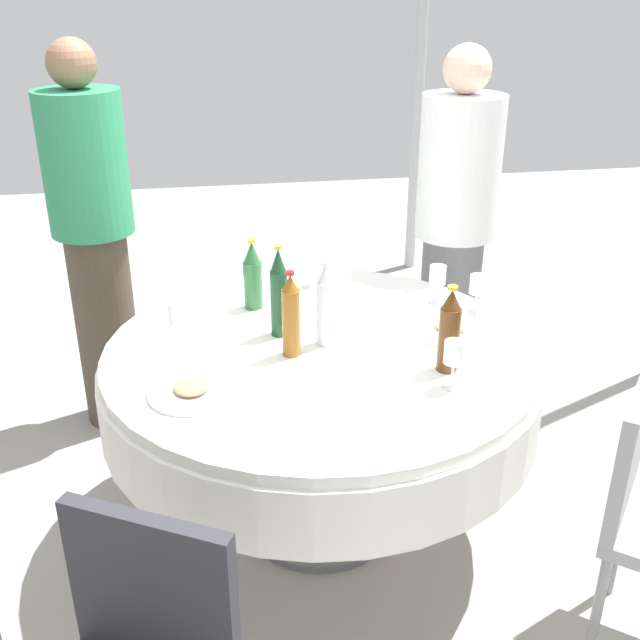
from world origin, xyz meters
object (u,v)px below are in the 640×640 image
(bottle_green_north, at_px, (253,276))
(wine_glass_right, at_px, (454,355))
(bottle_amber_inner, at_px, (291,316))
(plate_mid, at_px, (379,289))
(person_inner, at_px, (454,236))
(wine_glass_front, at_px, (438,277))
(plate_rear, at_px, (191,391))
(bottle_dark_green_right, at_px, (279,294))
(wine_glass_outer, at_px, (309,263))
(dining_table, at_px, (320,384))
(bottle_brown_front, at_px, (449,331))
(wine_glass_west, at_px, (478,287))
(plate_far, at_px, (450,329))
(bottle_clear_near, at_px, (325,306))
(person_north, at_px, (95,238))

(bottle_green_north, relative_size, wine_glass_right, 1.74)
(bottle_amber_inner, relative_size, plate_mid, 1.45)
(person_inner, bearing_deg, wine_glass_front, -71.36)
(plate_rear, bearing_deg, bottle_dark_green_right, -40.52)
(bottle_green_north, relative_size, person_inner, 0.16)
(wine_glass_outer, bearing_deg, plate_mid, -108.60)
(dining_table, xyz_separation_m, bottle_brown_front, (-0.23, -0.37, 0.28))
(wine_glass_west, distance_m, person_inner, 0.52)
(bottle_green_north, distance_m, bottle_brown_front, 0.81)
(plate_mid, bearing_deg, wine_glass_right, -177.44)
(bottle_green_north, distance_m, bottle_dark_green_right, 0.26)
(person_inner, bearing_deg, bottle_green_north, -114.25)
(dining_table, relative_size, plate_far, 5.72)
(wine_glass_west, relative_size, plate_rear, 0.56)
(bottle_amber_inner, relative_size, bottle_clear_near, 1.00)
(plate_mid, bearing_deg, bottle_brown_front, -175.22)
(bottle_brown_front, height_order, wine_glass_outer, bottle_brown_front)
(wine_glass_outer, xyz_separation_m, wine_glass_west, (-0.35, -0.57, -0.00))
(wine_glass_outer, distance_m, person_inner, 0.68)
(wine_glass_right, bearing_deg, bottle_amber_inner, 56.56)
(wine_glass_front, bearing_deg, plate_mid, 52.40)
(wine_glass_right, distance_m, plate_far, 0.40)
(wine_glass_outer, height_order, person_north, person_north)
(bottle_brown_front, distance_m, wine_glass_front, 0.54)
(dining_table, xyz_separation_m, person_north, (0.89, 0.81, 0.28))
(wine_glass_front, height_order, plate_far, wine_glass_front)
(wine_glass_right, bearing_deg, bottle_clear_near, 42.52)
(wine_glass_outer, bearing_deg, dining_table, 174.84)
(bottle_brown_front, bearing_deg, bottle_green_north, 43.42)
(dining_table, distance_m, bottle_brown_front, 0.52)
(bottle_brown_front, relative_size, wine_glass_right, 1.85)
(wine_glass_right, relative_size, plate_rear, 0.60)
(bottle_dark_green_right, bearing_deg, wine_glass_west, -85.15)
(person_north, bearing_deg, dining_table, -90.00)
(wine_glass_right, height_order, person_inner, person_inner)
(bottle_dark_green_right, height_order, plate_mid, bottle_dark_green_right)
(bottle_green_north, xyz_separation_m, plate_far, (-0.33, -0.65, -0.11))
(bottle_brown_front, xyz_separation_m, person_north, (1.12, 1.17, -0.00))
(bottle_amber_inner, height_order, wine_glass_outer, bottle_amber_inner)
(dining_table, xyz_separation_m, bottle_amber_inner, (-0.04, 0.10, 0.28))
(bottle_amber_inner, xyz_separation_m, bottle_green_north, (0.40, 0.09, -0.01))
(bottle_clear_near, relative_size, wine_glass_outer, 2.07)
(bottle_green_north, xyz_separation_m, bottle_dark_green_right, (-0.25, -0.07, 0.03))
(person_inner, distance_m, person_north, 1.52)
(plate_rear, distance_m, person_north, 1.20)
(plate_rear, xyz_separation_m, person_north, (1.14, 0.37, 0.12))
(dining_table, bearing_deg, wine_glass_front, -59.79)
(wine_glass_right, xyz_separation_m, plate_rear, (0.09, 0.78, -0.10))
(wine_glass_right, bearing_deg, wine_glass_west, -27.57)
(wine_glass_west, xyz_separation_m, plate_rear, (-0.43, 1.05, -0.09))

